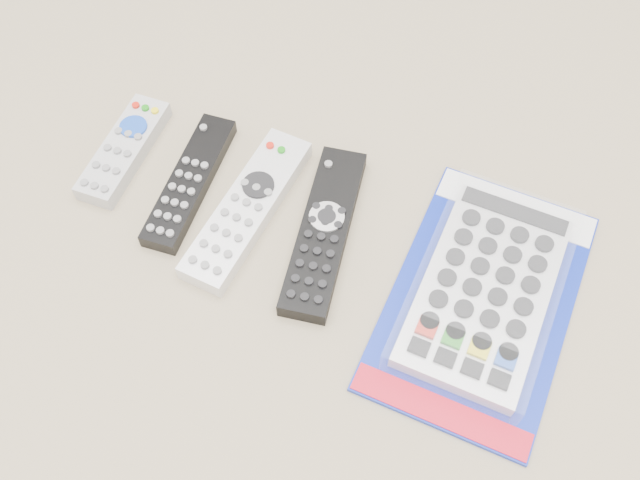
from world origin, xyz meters
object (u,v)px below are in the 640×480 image
(remote_small_grey, at_px, (124,150))
(remote_slim_black, at_px, (190,182))
(remote_silver_dvd, at_px, (247,208))
(jumbo_remote_packaged, at_px, (485,290))
(remote_large_black, at_px, (324,231))

(remote_small_grey, distance_m, remote_slim_black, 0.09)
(remote_small_grey, height_order, remote_silver_dvd, same)
(jumbo_remote_packaged, bearing_deg, remote_large_black, 179.88)
(remote_silver_dvd, relative_size, remote_large_black, 1.00)
(remote_large_black, relative_size, jumbo_remote_packaged, 0.70)
(remote_silver_dvd, xyz_separation_m, remote_large_black, (0.09, -0.00, -0.00))
(remote_silver_dvd, relative_size, jumbo_remote_packaged, 0.70)
(remote_small_grey, relative_size, remote_silver_dvd, 0.71)
(remote_slim_black, xyz_separation_m, jumbo_remote_packaged, (0.34, -0.03, 0.01))
(remote_small_grey, relative_size, remote_slim_black, 0.83)
(remote_slim_black, height_order, remote_large_black, remote_large_black)
(remote_large_black, bearing_deg, remote_slim_black, 169.53)
(remote_small_grey, distance_m, remote_silver_dvd, 0.17)
(remote_slim_black, xyz_separation_m, remote_silver_dvd, (0.07, -0.01, 0.00))
(remote_small_grey, relative_size, jumbo_remote_packaged, 0.50)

